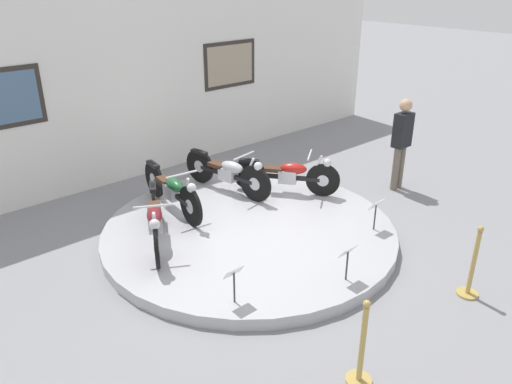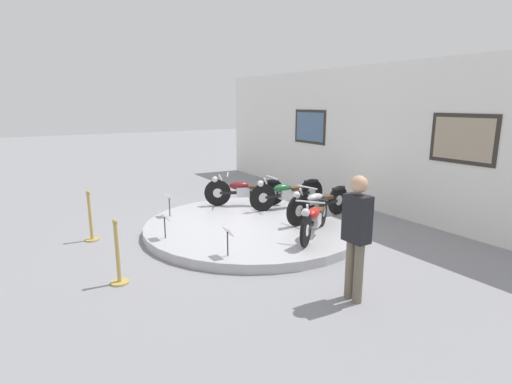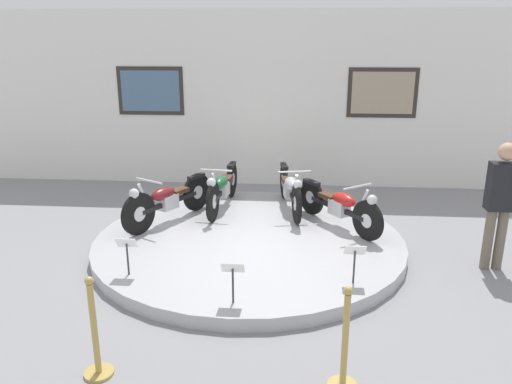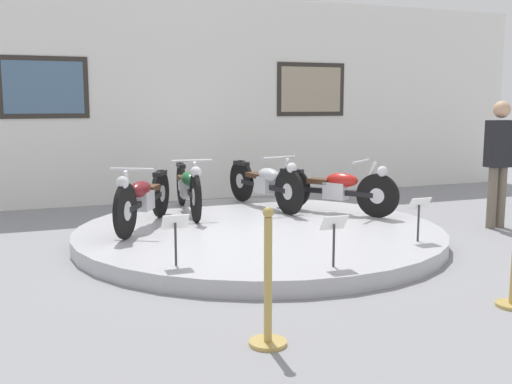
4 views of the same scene
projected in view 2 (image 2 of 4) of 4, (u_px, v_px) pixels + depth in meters
The scene contains 13 objects.
ground_plane at pixel (254, 230), 8.63m from camera, with size 60.00×60.00×0.00m, color gray.
display_platform at pixel (254, 226), 8.61m from camera, with size 4.64×4.64×0.18m, color #ADADB2.
back_wall at pixel (374, 139), 10.05m from camera, with size 14.00×0.22×3.61m.
motorcycle_maroon at pixel (243, 190), 9.92m from camera, with size 1.03×1.77×0.80m.
motorcycle_green at pixel (286, 192), 9.65m from camera, with size 0.54×2.01×0.81m.
motorcycle_silver at pixel (318, 203), 8.67m from camera, with size 0.55×1.99×0.81m.
motorcycle_red at pixel (315, 217), 7.64m from camera, with size 1.21×1.61×0.78m.
info_placard_front_left at pixel (169, 200), 8.98m from camera, with size 0.26×0.11×0.51m.
info_placard_front_centre at pixel (164, 220), 7.50m from camera, with size 0.26×0.11×0.51m.
info_placard_front_right at pixel (227, 235), 6.64m from camera, with size 0.26×0.11×0.51m.
visitor_standing at pixel (356, 231), 5.36m from camera, with size 0.36×0.23×1.77m.
stanchion_post_left_of_entry at pixel (91, 224), 7.92m from camera, with size 0.28×0.28×1.02m.
stanchion_post_right_of_entry at pixel (118, 262), 6.02m from camera, with size 0.28×0.28×1.02m.
Camera 2 is at (7.04, -4.28, 2.70)m, focal length 28.00 mm.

